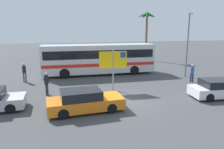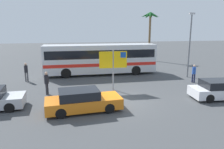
# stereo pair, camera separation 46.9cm
# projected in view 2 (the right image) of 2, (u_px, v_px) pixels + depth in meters

# --- Properties ---
(ground) EXTENTS (120.00, 120.00, 0.00)m
(ground) POSITION_uv_depth(u_px,v_px,m) (120.00, 102.00, 14.41)
(ground) COLOR #424447
(bus_front_coach) EXTENTS (11.63, 2.52, 3.17)m
(bus_front_coach) POSITION_uv_depth(u_px,v_px,m) (100.00, 58.00, 22.68)
(bus_front_coach) COLOR silver
(bus_front_coach) RESTS_ON ground
(ferry_sign) EXTENTS (2.20, 0.11, 3.20)m
(ferry_sign) POSITION_uv_depth(u_px,v_px,m) (114.00, 61.00, 16.77)
(ferry_sign) COLOR gray
(ferry_sign) RESTS_ON ground
(car_orange) EXTENTS (4.60, 2.13, 1.32)m
(car_orange) POSITION_uv_depth(u_px,v_px,m) (82.00, 101.00, 12.80)
(car_orange) COLOR orange
(car_orange) RESTS_ON ground
(car_white) EXTENTS (4.34, 2.16, 1.32)m
(car_white) POSITION_uv_depth(u_px,v_px,m) (220.00, 90.00, 15.06)
(car_white) COLOR silver
(car_white) RESTS_ON ground
(pedestrian_crossing_lot) EXTENTS (0.32, 0.32, 1.64)m
(pedestrian_crossing_lot) POSITION_uv_depth(u_px,v_px,m) (194.00, 72.00, 19.39)
(pedestrian_crossing_lot) COLOR #1E2347
(pedestrian_crossing_lot) RESTS_ON ground
(pedestrian_near_sign) EXTENTS (0.32, 0.32, 1.73)m
(pedestrian_near_sign) POSITION_uv_depth(u_px,v_px,m) (47.00, 81.00, 15.86)
(pedestrian_near_sign) COLOR #2D2D33
(pedestrian_near_sign) RESTS_ON ground
(pedestrian_by_bus) EXTENTS (0.32, 0.32, 1.75)m
(pedestrian_by_bus) POSITION_uv_depth(u_px,v_px,m) (26.00, 71.00, 19.74)
(pedestrian_by_bus) COLOR #4C4C51
(pedestrian_by_bus) RESTS_ON ground
(lamp_post_left_side) EXTENTS (0.56, 0.20, 6.30)m
(lamp_post_left_side) POSITION_uv_depth(u_px,v_px,m) (190.00, 43.00, 20.97)
(lamp_post_left_side) COLOR slate
(lamp_post_left_side) RESTS_ON ground
(palm_tree_seaside) EXTENTS (2.86, 2.75, 7.14)m
(palm_tree_seaside) POSITION_uv_depth(u_px,v_px,m) (150.00, 22.00, 31.64)
(palm_tree_seaside) COLOR brown
(palm_tree_seaside) RESTS_ON ground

